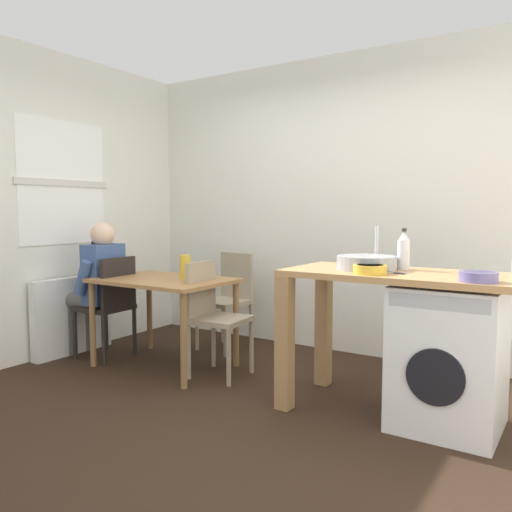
{
  "coord_description": "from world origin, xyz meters",
  "views": [
    {
      "loc": [
        1.92,
        -2.66,
        1.29
      ],
      "look_at": [
        -0.12,
        0.45,
        0.97
      ],
      "focal_mm": 36.21,
      "sensor_mm": 36.0,
      "label": 1
    }
  ],
  "objects_px": {
    "dining_table": "(164,290)",
    "mixing_bowl": "(370,269)",
    "chair_person_seat": "(110,302)",
    "bottle_tall_green": "(404,251)",
    "seated_person": "(97,282)",
    "washing_machine": "(448,357)",
    "vase": "(185,267)",
    "chair_spare_by_wall": "(229,295)",
    "colander": "(478,276)",
    "chair_opposite": "(212,311)"
  },
  "relations": [
    {
      "from": "chair_person_seat",
      "to": "colander",
      "type": "bearing_deg",
      "value": -94.13
    },
    {
      "from": "chair_person_seat",
      "to": "chair_opposite",
      "type": "relative_size",
      "value": 1.0
    },
    {
      "from": "chair_opposite",
      "to": "dining_table",
      "type": "bearing_deg",
      "value": -90.46
    },
    {
      "from": "chair_opposite",
      "to": "washing_machine",
      "type": "height_order",
      "value": "chair_opposite"
    },
    {
      "from": "chair_person_seat",
      "to": "bottle_tall_green",
      "type": "xyz_separation_m",
      "value": [
        2.49,
        0.26,
        0.53
      ]
    },
    {
      "from": "dining_table",
      "to": "mixing_bowl",
      "type": "height_order",
      "value": "mixing_bowl"
    },
    {
      "from": "chair_opposite",
      "to": "washing_machine",
      "type": "bearing_deg",
      "value": 83.83
    },
    {
      "from": "chair_person_seat",
      "to": "mixing_bowl",
      "type": "height_order",
      "value": "mixing_bowl"
    },
    {
      "from": "bottle_tall_green",
      "to": "colander",
      "type": "distance_m",
      "value": 0.63
    },
    {
      "from": "dining_table",
      "to": "vase",
      "type": "height_order",
      "value": "vase"
    },
    {
      "from": "chair_person_seat",
      "to": "chair_opposite",
      "type": "distance_m",
      "value": 1.03
    },
    {
      "from": "dining_table",
      "to": "seated_person",
      "type": "distance_m",
      "value": 0.71
    },
    {
      "from": "chair_opposite",
      "to": "bottle_tall_green",
      "type": "xyz_separation_m",
      "value": [
        1.47,
        0.12,
        0.53
      ]
    },
    {
      "from": "dining_table",
      "to": "chair_person_seat",
      "type": "distance_m",
      "value": 0.57
    },
    {
      "from": "washing_machine",
      "to": "mixing_bowl",
      "type": "distance_m",
      "value": 0.7
    },
    {
      "from": "dining_table",
      "to": "washing_machine",
      "type": "relative_size",
      "value": 1.28
    },
    {
      "from": "chair_person_seat",
      "to": "washing_machine",
      "type": "height_order",
      "value": "chair_person_seat"
    },
    {
      "from": "bottle_tall_green",
      "to": "colander",
      "type": "bearing_deg",
      "value": -34.69
    },
    {
      "from": "mixing_bowl",
      "to": "chair_person_seat",
      "type": "bearing_deg",
      "value": 178.18
    },
    {
      "from": "seated_person",
      "to": "bottle_tall_green",
      "type": "distance_m",
      "value": 2.69
    },
    {
      "from": "dining_table",
      "to": "mixing_bowl",
      "type": "relative_size",
      "value": 5.53
    },
    {
      "from": "chair_person_seat",
      "to": "vase",
      "type": "relative_size",
      "value": 4.53
    },
    {
      "from": "dining_table",
      "to": "chair_spare_by_wall",
      "type": "xyz_separation_m",
      "value": [
        0.11,
        0.77,
        -0.14
      ]
    },
    {
      "from": "chair_person_seat",
      "to": "bottle_tall_green",
      "type": "distance_m",
      "value": 2.56
    },
    {
      "from": "chair_person_seat",
      "to": "colander",
      "type": "height_order",
      "value": "colander"
    },
    {
      "from": "chair_spare_by_wall",
      "to": "vase",
      "type": "bearing_deg",
      "value": 99.47
    },
    {
      "from": "bottle_tall_green",
      "to": "colander",
      "type": "xyz_separation_m",
      "value": [
        0.52,
        -0.36,
        -0.09
      ]
    },
    {
      "from": "chair_opposite",
      "to": "vase",
      "type": "xyz_separation_m",
      "value": [
        -0.33,
        0.06,
        0.33
      ]
    },
    {
      "from": "chair_opposite",
      "to": "washing_machine",
      "type": "distance_m",
      "value": 1.8
    },
    {
      "from": "chair_spare_by_wall",
      "to": "colander",
      "type": "distance_m",
      "value": 2.58
    },
    {
      "from": "chair_person_seat",
      "to": "chair_opposite",
      "type": "height_order",
      "value": "same"
    },
    {
      "from": "washing_machine",
      "to": "colander",
      "type": "distance_m",
      "value": 0.59
    },
    {
      "from": "bottle_tall_green",
      "to": "chair_person_seat",
      "type": "bearing_deg",
      "value": -174.03
    },
    {
      "from": "chair_spare_by_wall",
      "to": "seated_person",
      "type": "bearing_deg",
      "value": 53.02
    },
    {
      "from": "seated_person",
      "to": "chair_person_seat",
      "type": "bearing_deg",
      "value": -90.0
    },
    {
      "from": "mixing_bowl",
      "to": "washing_machine",
      "type": "bearing_deg",
      "value": 24.98
    },
    {
      "from": "seated_person",
      "to": "vase",
      "type": "height_order",
      "value": "seated_person"
    },
    {
      "from": "chair_opposite",
      "to": "colander",
      "type": "relative_size",
      "value": 4.5
    },
    {
      "from": "chair_person_seat",
      "to": "seated_person",
      "type": "xyz_separation_m",
      "value": [
        -0.16,
        -0.01,
        0.16
      ]
    },
    {
      "from": "seated_person",
      "to": "washing_machine",
      "type": "height_order",
      "value": "seated_person"
    },
    {
      "from": "dining_table",
      "to": "seated_person",
      "type": "xyz_separation_m",
      "value": [
        -0.71,
        -0.1,
        0.03
      ]
    },
    {
      "from": "chair_spare_by_wall",
      "to": "washing_machine",
      "type": "xyz_separation_m",
      "value": [
        2.17,
        -0.75,
        -0.08
      ]
    },
    {
      "from": "washing_machine",
      "to": "vase",
      "type": "bearing_deg",
      "value": 177.96
    },
    {
      "from": "chair_spare_by_wall",
      "to": "dining_table",
      "type": "bearing_deg",
      "value": 87.96
    },
    {
      "from": "chair_person_seat",
      "to": "mixing_bowl",
      "type": "xyz_separation_m",
      "value": [
        2.39,
        -0.08,
        0.44
      ]
    },
    {
      "from": "colander",
      "to": "seated_person",
      "type": "bearing_deg",
      "value": 178.38
    },
    {
      "from": "washing_machine",
      "to": "colander",
      "type": "height_order",
      "value": "colander"
    },
    {
      "from": "dining_table",
      "to": "chair_opposite",
      "type": "height_order",
      "value": "chair_opposite"
    },
    {
      "from": "dining_table",
      "to": "mixing_bowl",
      "type": "bearing_deg",
      "value": -5.35
    },
    {
      "from": "chair_opposite",
      "to": "mixing_bowl",
      "type": "distance_m",
      "value": 1.46
    }
  ]
}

